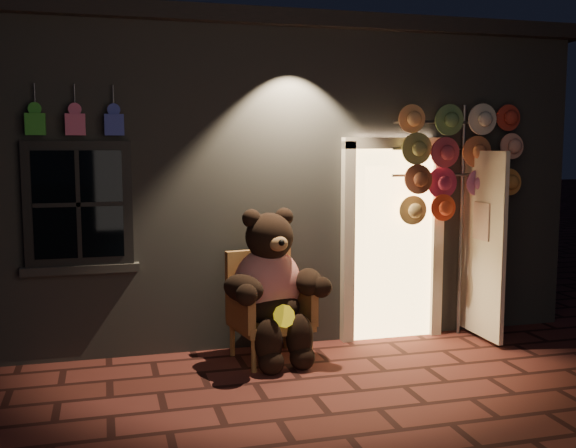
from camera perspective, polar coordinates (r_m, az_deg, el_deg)
name	(u,v)px	position (r m, az deg, el deg)	size (l,w,h in m)	color
ground	(314,396)	(5.89, 2.20, -14.31)	(60.00, 60.00, 0.00)	maroon
shop_building	(228,172)	(9.38, -5.12, 4.40)	(7.30, 5.95, 3.51)	slate
wicker_armchair	(267,305)	(6.73, -1.80, -6.89)	(0.83, 0.77, 1.06)	#AB7E42
teddy_bear	(272,287)	(6.56, -1.39, -5.36)	(1.08, 0.92, 1.51)	red
hat_rack	(457,159)	(7.48, 14.15, 5.34)	(1.50, 0.22, 2.56)	#59595E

